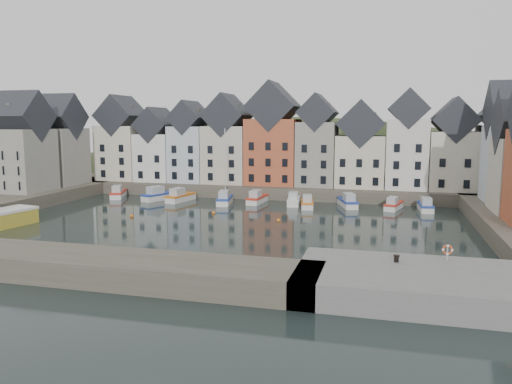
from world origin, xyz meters
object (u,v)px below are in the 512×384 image
(boat_a, at_px, (118,193))
(mooring_bollard, at_px, (396,258))
(boat_d, at_px, (225,199))
(life_ring_post, at_px, (448,250))

(boat_a, bearing_deg, mooring_bollard, -59.07)
(boat_a, distance_m, mooring_bollard, 58.01)
(boat_d, height_order, mooring_bollard, boat_d)
(boat_a, relative_size, boat_d, 0.54)
(boat_a, relative_size, mooring_bollard, 11.59)
(boat_d, bearing_deg, boat_a, 164.87)
(life_ring_post, bearing_deg, boat_a, 144.60)
(boat_a, height_order, boat_d, boat_d)
(life_ring_post, bearing_deg, mooring_bollard, -160.04)
(boat_a, bearing_deg, boat_d, -25.26)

